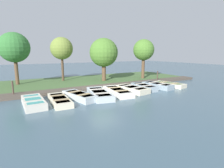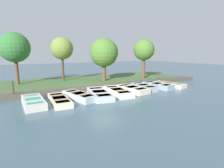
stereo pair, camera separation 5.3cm
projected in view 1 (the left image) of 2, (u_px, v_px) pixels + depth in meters
ground_plane at (105, 91)px, 13.87m from camera, size 80.00×80.00×0.00m
shore_bank at (82, 81)px, 18.13m from camera, size 8.00×24.00×0.12m
dock_walkway at (98, 87)px, 14.82m from camera, size 1.27×23.16×0.23m
rowboat_0 at (33, 102)px, 10.05m from camera, size 2.86×1.14×0.41m
rowboat_1 at (60, 100)px, 10.58m from camera, size 3.06×1.11×0.35m
rowboat_2 at (79, 96)px, 11.42m from camera, size 3.02×1.59×0.43m
rowboat_3 at (99, 94)px, 12.11m from camera, size 3.68×1.87×0.39m
rowboat_4 at (118, 91)px, 12.79m from camera, size 3.31×1.47×0.40m
rowboat_5 at (132, 89)px, 13.60m from camera, size 2.90×1.62×0.42m
rowboat_6 at (144, 87)px, 14.45m from camera, size 2.69×1.19×0.42m
rowboat_7 at (157, 86)px, 15.02m from camera, size 2.83×1.29×0.44m
rowboat_8 at (169, 84)px, 15.76m from camera, size 2.95×1.66×0.36m
mooring_post_near at (13, 89)px, 11.78m from camera, size 0.11×0.11×1.15m
mooring_post_far at (157, 76)px, 18.23m from camera, size 0.11×0.11×1.15m
park_tree_far_left at (14, 48)px, 15.53m from camera, size 2.67×2.67×4.80m
park_tree_left at (62, 49)px, 17.69m from camera, size 2.26×2.26×4.57m
park_tree_center at (104, 53)px, 17.81m from camera, size 2.90×2.90×4.48m
park_tree_right at (144, 50)px, 19.52m from camera, size 2.34×2.34×4.49m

